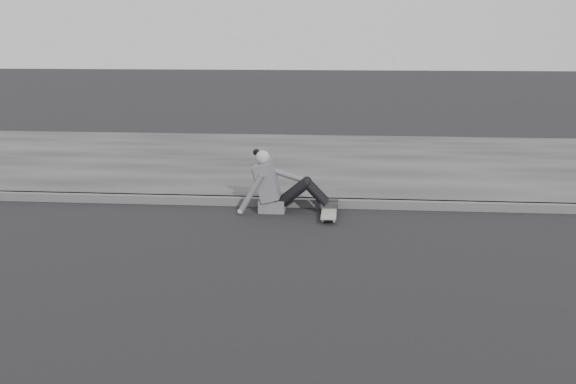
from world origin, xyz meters
name	(u,v)px	position (x,y,z in m)	size (l,w,h in m)	color
ground	(377,273)	(0.00, 0.00, 0.00)	(80.00, 80.00, 0.00)	black
curb	(369,204)	(0.00, 2.58, 0.06)	(24.00, 0.16, 0.12)	#4F4F4F
sidewalk	(363,163)	(0.00, 5.60, 0.06)	(24.00, 6.00, 0.12)	#383838
skateboard	(329,212)	(-0.55, 2.05, 0.07)	(0.20, 0.78, 0.09)	#9A9994
seated_woman	(277,186)	(-1.28, 2.29, 0.36)	(1.38, 0.46, 0.88)	#57585A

